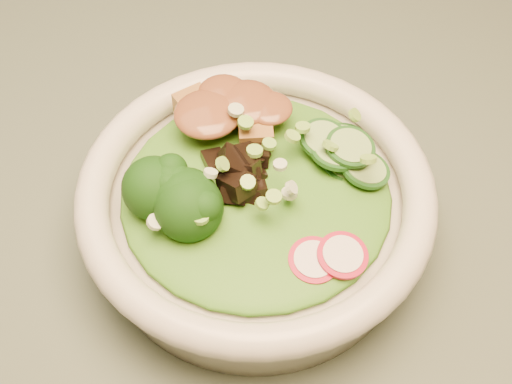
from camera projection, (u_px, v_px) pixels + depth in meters
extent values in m
cube|color=#445243|center=(289.00, 261.00, 0.54)|extent=(1.20, 0.80, 0.03)
cylinder|color=beige|center=(256.00, 218.00, 0.51)|extent=(0.22, 0.22, 0.05)
torus|color=beige|center=(256.00, 192.00, 0.49)|extent=(0.25, 0.25, 0.02)
ellipsoid|color=#2D5E13|center=(256.00, 191.00, 0.49)|extent=(0.19, 0.19, 0.02)
ellipsoid|color=brown|center=(225.00, 111.00, 0.50)|extent=(0.06, 0.05, 0.01)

